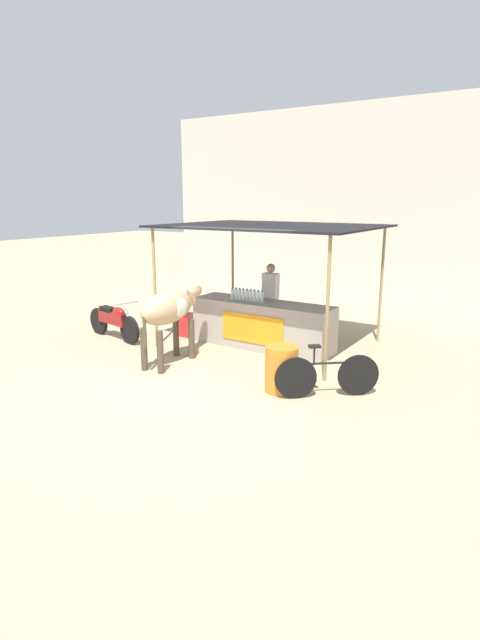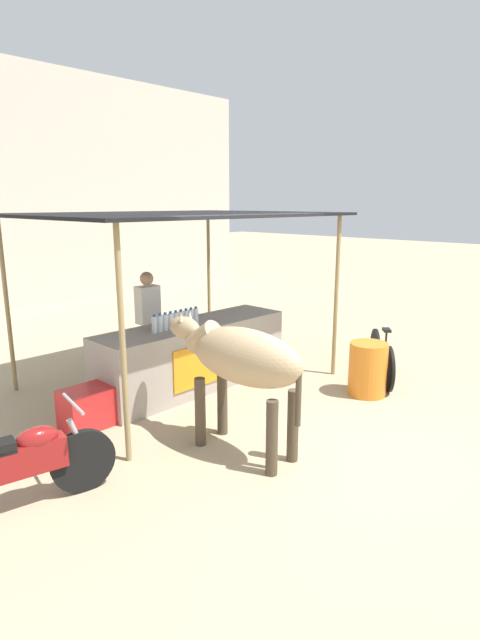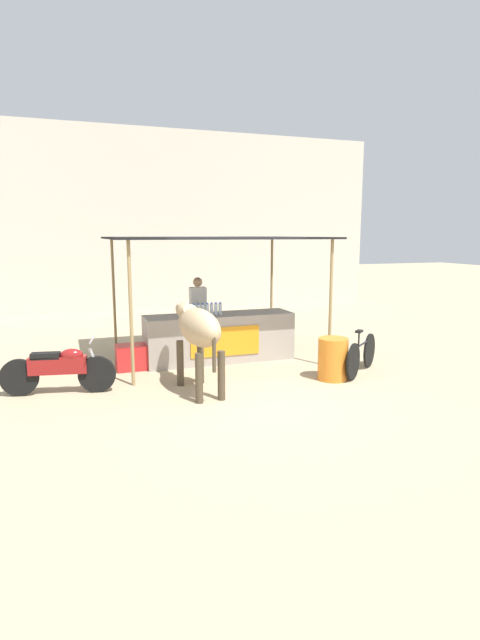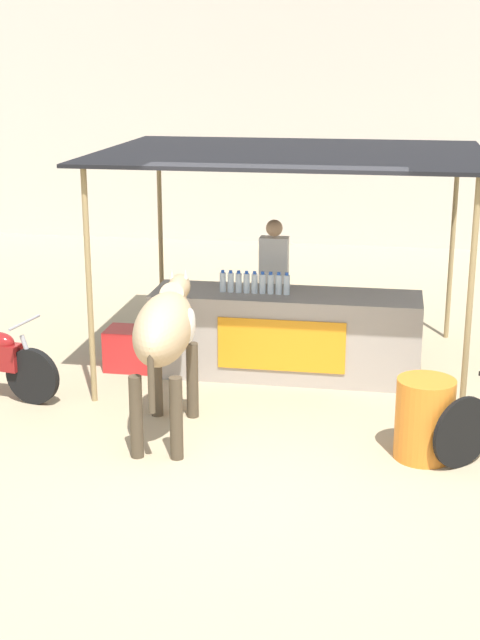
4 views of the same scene
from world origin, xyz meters
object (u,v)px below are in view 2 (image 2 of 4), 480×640
at_px(cow, 241,360).
at_px(motorcycle_parked, 15,467).
at_px(bicycle_leaning, 382,357).
at_px(vendor_behind_counter, 149,325).
at_px(cooler_box, 88,408).
at_px(stall_counter, 194,355).
at_px(water_barrel, 368,369).

height_order(cow, motorcycle_parked, cow).
bearing_deg(bicycle_leaning, vendor_behind_counter, 133.81).
height_order(cooler_box, cow, cow).
bearing_deg(bicycle_leaning, motorcycle_parked, 173.76).
bearing_deg(cooler_box, stall_counter, 3.14).
distance_m(water_barrel, motorcycle_parked, 4.62).
xyz_separation_m(motorcycle_parked, bicycle_leaning, (5.26, -0.58, -0.08)).
xyz_separation_m(vendor_behind_counter, cow, (-0.67, -2.58, 0.18)).
bearing_deg(vendor_behind_counter, motorcycle_parked, -145.10).
bearing_deg(vendor_behind_counter, bicycle_leaning, -46.19).
relative_size(stall_counter, bicycle_leaning, 2.32).
height_order(stall_counter, motorcycle_parked, stall_counter).
height_order(vendor_behind_counter, cow, vendor_behind_counter).
relative_size(stall_counter, water_barrel, 4.01).
xyz_separation_m(stall_counter, water_barrel, (1.49, -1.96, -0.11)).
bearing_deg(water_barrel, vendor_behind_counter, 122.57).
bearing_deg(cow, vendor_behind_counter, 75.35).
distance_m(water_barrel, bicycle_leaning, 0.73).
bearing_deg(vendor_behind_counter, cooler_box, -150.93).
distance_m(cooler_box, motorcycle_parked, 1.72).
height_order(cooler_box, bicycle_leaning, bicycle_leaning).
xyz_separation_m(stall_counter, bicycle_leaning, (2.20, -1.79, -0.13)).
xyz_separation_m(vendor_behind_counter, cooler_box, (-1.53, -0.85, -0.61)).
xyz_separation_m(cooler_box, cow, (0.86, -1.73, 0.79)).
distance_m(water_barrel, cow, 2.50).
bearing_deg(bicycle_leaning, stall_counter, 140.86).
relative_size(cooler_box, cow, 0.33).
height_order(vendor_behind_counter, water_barrel, vendor_behind_counter).
bearing_deg(cow, stall_counter, 63.40).
xyz_separation_m(stall_counter, cow, (-0.91, -1.82, 0.55)).
relative_size(vendor_behind_counter, bicycle_leaning, 1.28).
xyz_separation_m(stall_counter, cooler_box, (-1.77, -0.10, -0.24)).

